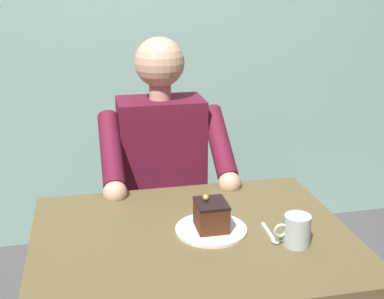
{
  "coord_description": "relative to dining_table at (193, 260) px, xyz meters",
  "views": [
    {
      "loc": [
        0.3,
        1.39,
        1.52
      ],
      "look_at": [
        -0.02,
        -0.1,
        1.0
      ],
      "focal_mm": 47.23,
      "sensor_mm": 36.0,
      "label": 1
    }
  ],
  "objects": [
    {
      "name": "dessert_plate",
      "position": [
        -0.06,
        -0.01,
        0.1
      ],
      "size": [
        0.23,
        0.23,
        0.01
      ],
      "primitive_type": "cylinder",
      "color": "white",
      "rests_on": "dining_table"
    },
    {
      "name": "coffee_cup",
      "position": [
        -0.29,
        0.13,
        0.14
      ],
      "size": [
        0.12,
        0.08,
        0.1
      ],
      "color": "silver",
      "rests_on": "dining_table"
    },
    {
      "name": "cake_slice",
      "position": [
        -0.06,
        -0.01,
        0.15
      ],
      "size": [
        0.1,
        0.11,
        0.11
      ],
      "color": "#4D2614",
      "rests_on": "dessert_plate"
    },
    {
      "name": "seated_person",
      "position": [
        0.0,
        -0.57,
        0.02
      ],
      "size": [
        0.53,
        0.58,
        1.3
      ],
      "color": "maroon",
      "rests_on": "ground"
    },
    {
      "name": "dining_table",
      "position": [
        0.0,
        0.0,
        0.0
      ],
      "size": [
        1.01,
        0.78,
        0.75
      ],
      "color": "brown",
      "rests_on": "ground"
    },
    {
      "name": "dessert_spoon",
      "position": [
        -0.24,
        0.07,
        0.1
      ],
      "size": [
        0.03,
        0.14,
        0.01
      ],
      "color": "silver",
      "rests_on": "dining_table"
    },
    {
      "name": "chair",
      "position": [
        0.0,
        -0.74,
        -0.14
      ],
      "size": [
        0.42,
        0.42,
        0.92
      ],
      "color": "#52663F",
      "rests_on": "ground"
    }
  ]
}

